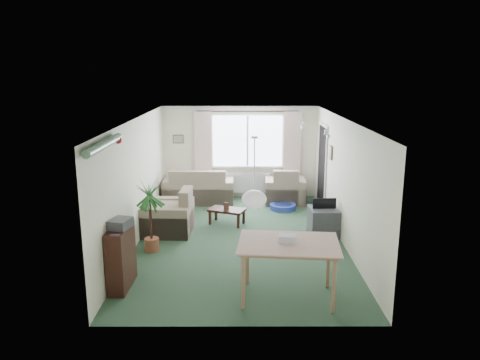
{
  "coord_description": "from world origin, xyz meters",
  "views": [
    {
      "loc": [
        -0.02,
        -8.81,
        3.31
      ],
      "look_at": [
        0.0,
        0.3,
        1.15
      ],
      "focal_mm": 35.0,
      "sensor_mm": 36.0,
      "label": 1
    }
  ],
  "objects_px": {
    "armchair_corner": "(285,185)",
    "tv_cube": "(323,222)",
    "pet_bed": "(283,207)",
    "houseplant": "(151,217)",
    "armchair_left": "(168,211)",
    "coffee_table": "(227,216)",
    "bookshelf": "(121,257)",
    "sofa": "(199,185)",
    "dining_table": "(288,271)"
  },
  "relations": [
    {
      "from": "armchair_corner",
      "to": "houseplant",
      "type": "relative_size",
      "value": 0.75
    },
    {
      "from": "armchair_left",
      "to": "pet_bed",
      "type": "distance_m",
      "value": 3.04
    },
    {
      "from": "armchair_left",
      "to": "dining_table",
      "type": "height_order",
      "value": "armchair_left"
    },
    {
      "from": "armchair_corner",
      "to": "tv_cube",
      "type": "distance_m",
      "value": 2.54
    },
    {
      "from": "bookshelf",
      "to": "dining_table",
      "type": "distance_m",
      "value": 2.57
    },
    {
      "from": "bookshelf",
      "to": "armchair_corner",
      "type": "bearing_deg",
      "value": 59.93
    },
    {
      "from": "armchair_left",
      "to": "dining_table",
      "type": "relative_size",
      "value": 0.77
    },
    {
      "from": "coffee_table",
      "to": "pet_bed",
      "type": "height_order",
      "value": "coffee_table"
    },
    {
      "from": "tv_cube",
      "to": "pet_bed",
      "type": "relative_size",
      "value": 0.99
    },
    {
      "from": "armchair_corner",
      "to": "bookshelf",
      "type": "distance_m",
      "value": 5.65
    },
    {
      "from": "houseplant",
      "to": "tv_cube",
      "type": "xyz_separation_m",
      "value": [
        3.35,
        0.85,
        -0.38
      ]
    },
    {
      "from": "sofa",
      "to": "armchair_corner",
      "type": "distance_m",
      "value": 2.2
    },
    {
      "from": "armchair_corner",
      "to": "dining_table",
      "type": "distance_m",
      "value": 5.18
    },
    {
      "from": "armchair_corner",
      "to": "coffee_table",
      "type": "xyz_separation_m",
      "value": [
        -1.44,
        -1.76,
        -0.28
      ]
    },
    {
      "from": "armchair_left",
      "to": "coffee_table",
      "type": "distance_m",
      "value": 1.35
    },
    {
      "from": "armchair_left",
      "to": "tv_cube",
      "type": "bearing_deg",
      "value": 88.92
    },
    {
      "from": "armchair_corner",
      "to": "bookshelf",
      "type": "relative_size",
      "value": 1.03
    },
    {
      "from": "tv_cube",
      "to": "armchair_corner",
      "type": "bearing_deg",
      "value": 100.09
    },
    {
      "from": "tv_cube",
      "to": "pet_bed",
      "type": "height_order",
      "value": "tv_cube"
    },
    {
      "from": "sofa",
      "to": "tv_cube",
      "type": "bearing_deg",
      "value": 137.55
    },
    {
      "from": "sofa",
      "to": "dining_table",
      "type": "distance_m",
      "value": 5.47
    },
    {
      "from": "armchair_left",
      "to": "armchair_corner",
      "type": "bearing_deg",
      "value": 133.12
    },
    {
      "from": "sofa",
      "to": "bookshelf",
      "type": "xyz_separation_m",
      "value": [
        -0.79,
        -4.82,
        0.05
      ]
    },
    {
      "from": "armchair_left",
      "to": "bookshelf",
      "type": "height_order",
      "value": "bookshelf"
    },
    {
      "from": "armchair_left",
      "to": "houseplant",
      "type": "bearing_deg",
      "value": -5.62
    },
    {
      "from": "houseplant",
      "to": "armchair_corner",
      "type": "bearing_deg",
      "value": 49.85
    },
    {
      "from": "tv_cube",
      "to": "coffee_table",
      "type": "bearing_deg",
      "value": 157.78
    },
    {
      "from": "armchair_corner",
      "to": "coffee_table",
      "type": "relative_size",
      "value": 1.31
    },
    {
      "from": "bookshelf",
      "to": "tv_cube",
      "type": "xyz_separation_m",
      "value": [
        3.54,
        2.32,
        -0.2
      ]
    },
    {
      "from": "sofa",
      "to": "bookshelf",
      "type": "distance_m",
      "value": 4.89
    },
    {
      "from": "sofa",
      "to": "pet_bed",
      "type": "bearing_deg",
      "value": 161.9
    },
    {
      "from": "sofa",
      "to": "armchair_corner",
      "type": "xyz_separation_m",
      "value": [
        2.2,
        -0.02,
        0.01
      ]
    },
    {
      "from": "sofa",
      "to": "houseplant",
      "type": "height_order",
      "value": "houseplant"
    },
    {
      "from": "armchair_left",
      "to": "houseplant",
      "type": "xyz_separation_m",
      "value": [
        -0.15,
        -1.05,
        0.21
      ]
    },
    {
      "from": "armchair_corner",
      "to": "houseplant",
      "type": "bearing_deg",
      "value": 52.46
    },
    {
      "from": "tv_cube",
      "to": "pet_bed",
      "type": "bearing_deg",
      "value": 107.38
    },
    {
      "from": "bookshelf",
      "to": "dining_table",
      "type": "bearing_deg",
      "value": -6.14
    },
    {
      "from": "armchair_corner",
      "to": "bookshelf",
      "type": "xyz_separation_m",
      "value": [
        -2.99,
        -4.8,
        0.04
      ]
    },
    {
      "from": "armchair_corner",
      "to": "bookshelf",
      "type": "bearing_deg",
      "value": 60.66
    },
    {
      "from": "armchair_left",
      "to": "pet_bed",
      "type": "height_order",
      "value": "armchair_left"
    },
    {
      "from": "armchair_corner",
      "to": "sofa",
      "type": "bearing_deg",
      "value": 1.97
    },
    {
      "from": "armchair_corner",
      "to": "armchair_left",
      "type": "distance_m",
      "value": 3.49
    },
    {
      "from": "houseplant",
      "to": "pet_bed",
      "type": "relative_size",
      "value": 2.11
    },
    {
      "from": "armchair_left",
      "to": "sofa",
      "type": "bearing_deg",
      "value": 171.4
    },
    {
      "from": "armchair_corner",
      "to": "tv_cube",
      "type": "bearing_deg",
      "value": 105.09
    },
    {
      "from": "coffee_table",
      "to": "houseplant",
      "type": "distance_m",
      "value": 2.13
    },
    {
      "from": "bookshelf",
      "to": "pet_bed",
      "type": "distance_m",
      "value": 5.07
    },
    {
      "from": "houseplant",
      "to": "dining_table",
      "type": "relative_size",
      "value": 0.99
    },
    {
      "from": "coffee_table",
      "to": "pet_bed",
      "type": "xyz_separation_m",
      "value": [
        1.33,
        1.11,
        -0.11
      ]
    },
    {
      "from": "sofa",
      "to": "bookshelf",
      "type": "bearing_deg",
      "value": 80.52
    }
  ]
}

